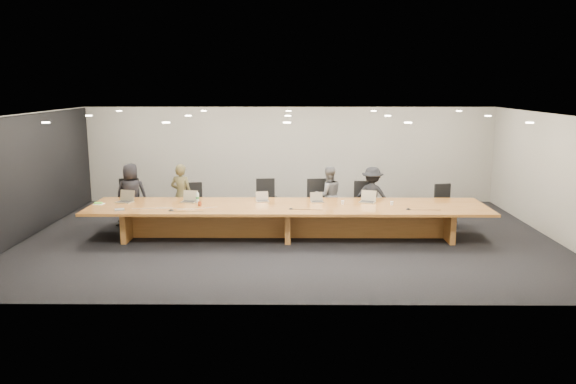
{
  "coord_description": "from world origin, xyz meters",
  "views": [
    {
      "loc": [
        0.1,
        -12.44,
        3.47
      ],
      "look_at": [
        0.0,
        0.3,
        1.0
      ],
      "focal_mm": 35.0,
      "sensor_mm": 36.0,
      "label": 1
    }
  ],
  "objects_px": {
    "chair_mid_right": "(318,202)",
    "chair_far_right": "(446,204)",
    "person_d": "(372,196)",
    "person_b": "(181,195)",
    "laptop_e": "(367,197)",
    "mic_right": "(408,209)",
    "laptop_b": "(188,197)",
    "amber_mug": "(200,204)",
    "person_c": "(328,196)",
    "laptop_c": "(263,197)",
    "laptop_d": "(317,197)",
    "paper_cup_far": "(392,203)",
    "chair_right": "(363,203)",
    "chair_far_left": "(129,202)",
    "water_bottle": "(197,198)",
    "person_a": "(131,194)",
    "mic_left": "(171,210)",
    "laptop_a": "(124,196)",
    "av_box": "(120,210)",
    "paper_cup_near": "(343,202)",
    "conference_table": "(288,215)",
    "chair_left": "(194,203)",
    "chair_mid_left": "(266,201)",
    "mic_center": "(291,209)"
  },
  "relations": [
    {
      "from": "chair_far_left",
      "to": "person_d",
      "type": "xyz_separation_m",
      "value": [
        6.05,
        0.03,
        0.15
      ]
    },
    {
      "from": "laptop_d",
      "to": "chair_far_left",
      "type": "bearing_deg",
      "value": 162.05
    },
    {
      "from": "chair_far_right",
      "to": "person_c",
      "type": "relative_size",
      "value": 0.7
    },
    {
      "from": "person_b",
      "to": "laptop_a",
      "type": "height_order",
      "value": "person_b"
    },
    {
      "from": "person_b",
      "to": "conference_table",
      "type": "bearing_deg",
      "value": 171.37
    },
    {
      "from": "laptop_a",
      "to": "paper_cup_near",
      "type": "xyz_separation_m",
      "value": [
        5.06,
        -0.15,
        -0.1
      ]
    },
    {
      "from": "laptop_c",
      "to": "chair_right",
      "type": "bearing_deg",
      "value": 5.03
    },
    {
      "from": "chair_far_left",
      "to": "person_c",
      "type": "xyz_separation_m",
      "value": [
        4.97,
        0.05,
        0.15
      ]
    },
    {
      "from": "chair_far_left",
      "to": "water_bottle",
      "type": "distance_m",
      "value": 2.09
    },
    {
      "from": "chair_far_right",
      "to": "laptop_d",
      "type": "xyz_separation_m",
      "value": [
        -3.25,
        -0.88,
        0.35
      ]
    },
    {
      "from": "laptop_d",
      "to": "av_box",
      "type": "height_order",
      "value": "laptop_d"
    },
    {
      "from": "paper_cup_far",
      "to": "mic_left",
      "type": "relative_size",
      "value": 0.66
    },
    {
      "from": "water_bottle",
      "to": "paper_cup_far",
      "type": "xyz_separation_m",
      "value": [
        4.47,
        -0.26,
        -0.07
      ]
    },
    {
      "from": "laptop_a",
      "to": "paper_cup_far",
      "type": "bearing_deg",
      "value": 13.82
    },
    {
      "from": "chair_right",
      "to": "laptop_c",
      "type": "distance_m",
      "value": 2.59
    },
    {
      "from": "person_c",
      "to": "laptop_c",
      "type": "relative_size",
      "value": 4.94
    },
    {
      "from": "chair_right",
      "to": "laptop_c",
      "type": "bearing_deg",
      "value": -158.15
    },
    {
      "from": "chair_mid_right",
      "to": "person_d",
      "type": "relative_size",
      "value": 0.79
    },
    {
      "from": "laptop_d",
      "to": "paper_cup_far",
      "type": "relative_size",
      "value": 3.43
    },
    {
      "from": "person_c",
      "to": "amber_mug",
      "type": "height_order",
      "value": "person_c"
    },
    {
      "from": "person_c",
      "to": "laptop_d",
      "type": "height_order",
      "value": "person_c"
    },
    {
      "from": "paper_cup_far",
      "to": "laptop_a",
      "type": "bearing_deg",
      "value": 177.78
    },
    {
      "from": "conference_table",
      "to": "water_bottle",
      "type": "height_order",
      "value": "water_bottle"
    },
    {
      "from": "person_d",
      "to": "paper_cup_near",
      "type": "distance_m",
      "value": 1.36
    },
    {
      "from": "laptop_b",
      "to": "amber_mug",
      "type": "relative_size",
      "value": 3.34
    },
    {
      "from": "laptop_e",
      "to": "laptop_c",
      "type": "bearing_deg",
      "value": -160.81
    },
    {
      "from": "person_d",
      "to": "mic_center",
      "type": "bearing_deg",
      "value": 57.81
    },
    {
      "from": "chair_mid_right",
      "to": "laptop_d",
      "type": "height_order",
      "value": "chair_mid_right"
    },
    {
      "from": "paper_cup_near",
      "to": "paper_cup_far",
      "type": "height_order",
      "value": "paper_cup_far"
    },
    {
      "from": "person_a",
      "to": "laptop_c",
      "type": "bearing_deg",
      "value": 162.17
    },
    {
      "from": "chair_far_right",
      "to": "laptop_a",
      "type": "relative_size",
      "value": 2.81
    },
    {
      "from": "laptop_e",
      "to": "mic_right",
      "type": "height_order",
      "value": "laptop_e"
    },
    {
      "from": "laptop_b",
      "to": "mic_right",
      "type": "height_order",
      "value": "laptop_b"
    },
    {
      "from": "chair_far_left",
      "to": "laptop_c",
      "type": "height_order",
      "value": "chair_far_left"
    },
    {
      "from": "chair_far_right",
      "to": "water_bottle",
      "type": "xyz_separation_m",
      "value": [
        -6.03,
        -0.94,
        0.35
      ]
    },
    {
      "from": "person_c",
      "to": "mic_center",
      "type": "height_order",
      "value": "person_c"
    },
    {
      "from": "chair_mid_right",
      "to": "chair_far_right",
      "type": "relative_size",
      "value": 1.12
    },
    {
      "from": "chair_far_right",
      "to": "amber_mug",
      "type": "height_order",
      "value": "chair_far_right"
    },
    {
      "from": "chair_left",
      "to": "paper_cup_near",
      "type": "distance_m",
      "value": 3.8
    },
    {
      "from": "conference_table",
      "to": "paper_cup_near",
      "type": "relative_size",
      "value": 107.97
    },
    {
      "from": "laptop_b",
      "to": "chair_mid_right",
      "type": "bearing_deg",
      "value": 27.95
    },
    {
      "from": "chair_right",
      "to": "laptop_a",
      "type": "distance_m",
      "value": 5.74
    },
    {
      "from": "chair_mid_right",
      "to": "laptop_b",
      "type": "relative_size",
      "value": 3.33
    },
    {
      "from": "person_a",
      "to": "laptop_b",
      "type": "height_order",
      "value": "person_a"
    },
    {
      "from": "chair_mid_left",
      "to": "laptop_a",
      "type": "relative_size",
      "value": 3.1
    },
    {
      "from": "laptop_b",
      "to": "person_c",
      "type": "bearing_deg",
      "value": 27.0
    },
    {
      "from": "paper_cup_near",
      "to": "person_d",
      "type": "bearing_deg",
      "value": 52.48
    },
    {
      "from": "chair_far_right",
      "to": "laptop_b",
      "type": "distance_m",
      "value": 6.32
    },
    {
      "from": "person_b",
      "to": "amber_mug",
      "type": "xyz_separation_m",
      "value": [
        0.65,
        -1.2,
        0.03
      ]
    },
    {
      "from": "person_b",
      "to": "chair_mid_right",
      "type": "bearing_deg",
      "value": -163.93
    }
  ]
}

